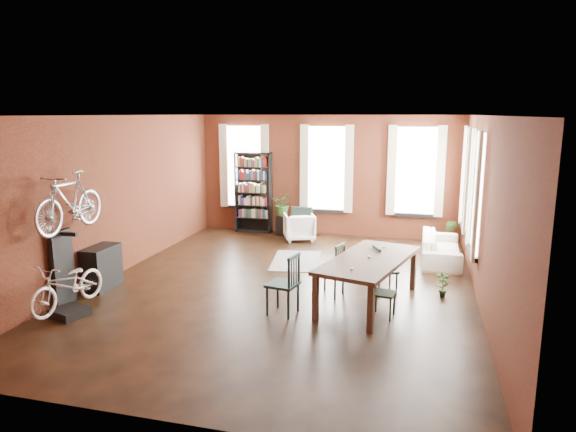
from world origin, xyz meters
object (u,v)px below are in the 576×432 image
(cream_sofa, at_px, (441,243))
(console_table, at_px, (101,267))
(bicycle_floor, at_px, (66,263))
(plant_stand, at_px, (282,225))
(dining_chair_d, at_px, (385,270))
(bookshelf, at_px, (254,192))
(dining_table, at_px, (368,281))
(bike_trainer, at_px, (70,312))
(white_armchair, at_px, (299,225))
(dining_chair_c, at_px, (383,293))
(dining_chair_b, at_px, (330,269))
(dining_chair_a, at_px, (283,284))

(cream_sofa, relative_size, console_table, 2.60)
(bicycle_floor, bearing_deg, plant_stand, 80.82)
(dining_chair_d, distance_m, bookshelf, 5.73)
(bookshelf, distance_m, cream_sofa, 5.28)
(dining_table, xyz_separation_m, plant_stand, (-2.77, 4.54, -0.14))
(bike_trainer, bearing_deg, console_table, 103.18)
(white_armchair, xyz_separation_m, cream_sofa, (3.50, -1.07, 0.02))
(bicycle_floor, bearing_deg, dining_chair_c, 21.52)
(dining_table, xyz_separation_m, dining_chair_c, (0.29, -0.51, -0.01))
(dining_chair_b, distance_m, bicycle_floor, 4.42)
(dining_table, bearing_deg, dining_chair_b, 175.09)
(dining_chair_d, xyz_separation_m, bike_trainer, (-4.85, -2.41, -0.37))
(white_armchair, distance_m, plant_stand, 0.70)
(dining_chair_b, bearing_deg, bookshelf, -132.61)
(white_armchair, xyz_separation_m, bicycle_floor, (-2.40, -5.91, 0.51))
(dining_chair_c, height_order, cream_sofa, cream_sofa)
(dining_table, height_order, bike_trainer, dining_table)
(dining_chair_d, relative_size, plant_stand, 1.63)
(white_armchair, distance_m, bike_trainer, 6.41)
(dining_chair_a, distance_m, cream_sofa, 4.66)
(dining_chair_d, xyz_separation_m, cream_sofa, (1.06, 2.45, -0.03))
(dining_chair_a, height_order, plant_stand, dining_chair_a)
(bike_trainer, xyz_separation_m, plant_stand, (1.84, 6.34, 0.20))
(bike_trainer, distance_m, plant_stand, 6.60)
(dining_chair_c, xyz_separation_m, cream_sofa, (1.00, 3.58, 0.00))
(dining_chair_b, relative_size, bicycle_floor, 0.64)
(dining_chair_b, height_order, white_armchair, dining_chair_b)
(dining_chair_b, bearing_deg, console_table, -66.50)
(bike_trainer, bearing_deg, white_armchair, 67.93)
(dining_chair_d, xyz_separation_m, bicycle_floor, (-4.85, -2.40, 0.45))
(bike_trainer, height_order, plant_stand, plant_stand)
(dining_chair_b, distance_m, plant_stand, 4.76)
(dining_chair_c, height_order, console_table, dining_chair_c)
(plant_stand, bearing_deg, white_armchair, -35.88)
(white_armchair, height_order, cream_sofa, cream_sofa)
(dining_table, xyz_separation_m, cream_sofa, (1.29, 3.07, -0.00))
(dining_chair_a, bearing_deg, bookshelf, -146.36)
(dining_chair_d, relative_size, console_table, 1.10)
(dining_chair_c, height_order, dining_chair_d, dining_chair_d)
(bookshelf, bearing_deg, bike_trainer, -98.31)
(bike_trainer, bearing_deg, plant_stand, 73.78)
(dining_chair_c, distance_m, plant_stand, 5.91)
(dining_table, height_order, bicycle_floor, bicycle_floor)
(bookshelf, distance_m, bike_trainer, 6.72)
(dining_chair_a, xyz_separation_m, bike_trainer, (-3.31, -1.01, -0.44))
(dining_table, relative_size, white_armchair, 3.11)
(cream_sofa, bearing_deg, bicycle_floor, 129.39)
(dining_table, distance_m, bike_trainer, 4.97)
(dining_chair_b, relative_size, white_armchair, 1.26)
(cream_sofa, relative_size, bike_trainer, 4.35)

